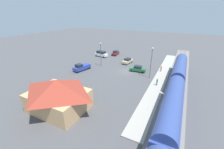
{
  "coord_description": "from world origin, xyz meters",
  "views": [
    {
      "loc": [
        -14.11,
        36.94,
        16.03
      ],
      "look_at": [
        1.6,
        5.95,
        1.0
      ],
      "focal_mm": 23.13,
      "sensor_mm": 36.0,
      "label": 1
    }
  ],
  "objects_px": {
    "suv_white": "(101,54)",
    "sedan_maroon": "(116,53)",
    "station_building": "(58,94)",
    "light_pole_near_platform": "(151,59)",
    "light_pole_lot_center": "(101,52)",
    "pedestrian_on_platform": "(161,68)",
    "sedan_tan": "(127,61)",
    "pedestrian_waiting_far": "(157,81)",
    "pickup_blue": "(82,67)",
    "sedan_green": "(138,69)"
  },
  "relations": [
    {
      "from": "pedestrian_waiting_far",
      "to": "pickup_blue",
      "type": "relative_size",
      "value": 0.3
    },
    {
      "from": "suv_white",
      "to": "sedan_maroon",
      "type": "height_order",
      "value": "suv_white"
    },
    {
      "from": "pedestrian_on_platform",
      "to": "pickup_blue",
      "type": "relative_size",
      "value": 0.3
    },
    {
      "from": "sedan_maroon",
      "to": "light_pole_near_platform",
      "type": "height_order",
      "value": "light_pole_near_platform"
    },
    {
      "from": "sedan_green",
      "to": "suv_white",
      "type": "relative_size",
      "value": 0.9
    },
    {
      "from": "station_building",
      "to": "sedan_maroon",
      "type": "xyz_separation_m",
      "value": [
        6.57,
        -36.89,
        -2.12
      ]
    },
    {
      "from": "pedestrian_waiting_far",
      "to": "suv_white",
      "type": "bearing_deg",
      "value": -32.58
    },
    {
      "from": "pedestrian_waiting_far",
      "to": "light_pole_lot_center",
      "type": "height_order",
      "value": "light_pole_lot_center"
    },
    {
      "from": "pedestrian_waiting_far",
      "to": "light_pole_near_platform",
      "type": "distance_m",
      "value": 6.25
    },
    {
      "from": "sedan_maroon",
      "to": "light_pole_lot_center",
      "type": "height_order",
      "value": "light_pole_lot_center"
    },
    {
      "from": "sedan_green",
      "to": "sedan_maroon",
      "type": "xyz_separation_m",
      "value": [
        13.64,
        -13.35,
        0.0
      ]
    },
    {
      "from": "light_pole_near_platform",
      "to": "sedan_green",
      "type": "bearing_deg",
      "value": -34.28
    },
    {
      "from": "sedan_green",
      "to": "light_pole_lot_center",
      "type": "relative_size",
      "value": 0.61
    },
    {
      "from": "pedestrian_on_platform",
      "to": "sedan_tan",
      "type": "distance_m",
      "value": 12.03
    },
    {
      "from": "pedestrian_waiting_far",
      "to": "sedan_green",
      "type": "distance_m",
      "value": 9.76
    },
    {
      "from": "suv_white",
      "to": "light_pole_lot_center",
      "type": "distance_m",
      "value": 11.55
    },
    {
      "from": "sedan_maroon",
      "to": "light_pole_near_platform",
      "type": "relative_size",
      "value": 0.57
    },
    {
      "from": "sedan_green",
      "to": "sedan_tan",
      "type": "xyz_separation_m",
      "value": [
        5.43,
        -5.61,
        0.0
      ]
    },
    {
      "from": "pickup_blue",
      "to": "sedan_maroon",
      "type": "bearing_deg",
      "value": -94.58
    },
    {
      "from": "pedestrian_waiting_far",
      "to": "light_pole_lot_center",
      "type": "xyz_separation_m",
      "value": [
        18.74,
        -6.05,
        3.49
      ]
    },
    {
      "from": "sedan_green",
      "to": "light_pole_lot_center",
      "type": "xyz_separation_m",
      "value": [
        11.93,
        0.94,
        3.89
      ]
    },
    {
      "from": "station_building",
      "to": "pedestrian_on_platform",
      "type": "distance_m",
      "value": 29.13
    },
    {
      "from": "sedan_green",
      "to": "light_pole_lot_center",
      "type": "bearing_deg",
      "value": 4.5
    },
    {
      "from": "pickup_blue",
      "to": "light_pole_lot_center",
      "type": "bearing_deg",
      "value": -120.07
    },
    {
      "from": "light_pole_lot_center",
      "to": "station_building",
      "type": "bearing_deg",
      "value": 102.13
    },
    {
      "from": "pedestrian_waiting_far",
      "to": "sedan_maroon",
      "type": "distance_m",
      "value": 28.84
    },
    {
      "from": "station_building",
      "to": "suv_white",
      "type": "relative_size",
      "value": 2.02
    },
    {
      "from": "sedan_tan",
      "to": "sedan_maroon",
      "type": "relative_size",
      "value": 1.02
    },
    {
      "from": "station_building",
      "to": "sedan_green",
      "type": "height_order",
      "value": "station_building"
    },
    {
      "from": "pedestrian_on_platform",
      "to": "sedan_tan",
      "type": "xyz_separation_m",
      "value": [
        11.57,
        -3.25,
        -0.4
      ]
    },
    {
      "from": "light_pole_near_platform",
      "to": "sedan_maroon",
      "type": "bearing_deg",
      "value": -42.3
    },
    {
      "from": "station_building",
      "to": "pickup_blue",
      "type": "relative_size",
      "value": 1.82
    },
    {
      "from": "pedestrian_waiting_far",
      "to": "suv_white",
      "type": "relative_size",
      "value": 0.33
    },
    {
      "from": "pedestrian_waiting_far",
      "to": "pickup_blue",
      "type": "distance_m",
      "value": 22.05
    },
    {
      "from": "light_pole_near_platform",
      "to": "light_pole_lot_center",
      "type": "xyz_separation_m",
      "value": [
        16.06,
        -1.88,
        -0.31
      ]
    },
    {
      "from": "pedestrian_on_platform",
      "to": "sedan_maroon",
      "type": "bearing_deg",
      "value": -29.05
    },
    {
      "from": "sedan_maroon",
      "to": "station_building",
      "type": "bearing_deg",
      "value": 100.09
    },
    {
      "from": "sedan_tan",
      "to": "pedestrian_on_platform",
      "type": "bearing_deg",
      "value": 164.31
    },
    {
      "from": "pedestrian_waiting_far",
      "to": "light_pole_lot_center",
      "type": "distance_m",
      "value": 19.99
    },
    {
      "from": "pedestrian_waiting_far",
      "to": "sedan_green",
      "type": "xyz_separation_m",
      "value": [
        6.81,
        -6.99,
        -0.4
      ]
    },
    {
      "from": "suv_white",
      "to": "pedestrian_waiting_far",
      "type": "bearing_deg",
      "value": 147.42
    },
    {
      "from": "station_building",
      "to": "sedan_green",
      "type": "bearing_deg",
      "value": -106.72
    },
    {
      "from": "sedan_green",
      "to": "light_pole_near_platform",
      "type": "bearing_deg",
      "value": 145.72
    },
    {
      "from": "sedan_green",
      "to": "pickup_blue",
      "type": "xyz_separation_m",
      "value": [
        15.24,
        6.67,
        0.15
      ]
    },
    {
      "from": "pedestrian_waiting_far",
      "to": "pickup_blue",
      "type": "xyz_separation_m",
      "value": [
        22.05,
        -0.32,
        -0.25
      ]
    },
    {
      "from": "pedestrian_on_platform",
      "to": "sedan_green",
      "type": "xyz_separation_m",
      "value": [
        6.15,
        2.36,
        -0.4
      ]
    },
    {
      "from": "sedan_tan",
      "to": "suv_white",
      "type": "height_order",
      "value": "suv_white"
    },
    {
      "from": "suv_white",
      "to": "sedan_maroon",
      "type": "distance_m",
      "value": 6.17
    },
    {
      "from": "pedestrian_on_platform",
      "to": "sedan_tan",
      "type": "bearing_deg",
      "value": -15.69
    },
    {
      "from": "station_building",
      "to": "pedestrian_waiting_far",
      "type": "bearing_deg",
      "value": -129.97
    }
  ]
}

